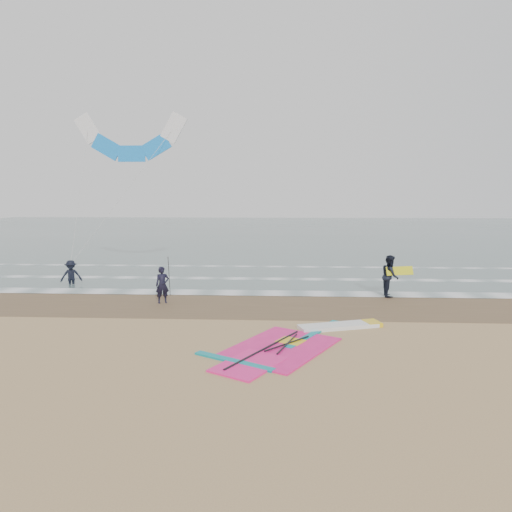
# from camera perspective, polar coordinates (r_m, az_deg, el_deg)

# --- Properties ---
(ground) EXTENTS (120.00, 120.00, 0.00)m
(ground) POSITION_cam_1_polar(r_m,az_deg,el_deg) (13.64, 1.86, -11.96)
(ground) COLOR tan
(ground) RESTS_ON ground
(sea_water) EXTENTS (120.00, 80.00, 0.02)m
(sea_water) POSITION_cam_1_polar(r_m,az_deg,el_deg) (61.03, 2.75, 3.13)
(sea_water) COLOR #47605E
(sea_water) RESTS_ON ground
(wet_sand_band) EXTENTS (120.00, 5.00, 0.01)m
(wet_sand_band) POSITION_cam_1_polar(r_m,az_deg,el_deg) (19.40, 2.21, -6.08)
(wet_sand_band) COLOR brown
(wet_sand_band) RESTS_ON ground
(foam_waterline) EXTENTS (120.00, 9.15, 0.02)m
(foam_waterline) POSITION_cam_1_polar(r_m,az_deg,el_deg) (23.74, 2.36, -3.53)
(foam_waterline) COLOR white
(foam_waterline) RESTS_ON ground
(windsurf_rig) EXTENTS (6.07, 5.75, 0.15)m
(windsurf_rig) POSITION_cam_1_polar(r_m,az_deg,el_deg) (14.55, 5.40, -10.57)
(windsurf_rig) COLOR white
(windsurf_rig) RESTS_ON ground
(person_standing) EXTENTS (0.67, 0.56, 1.58)m
(person_standing) POSITION_cam_1_polar(r_m,az_deg,el_deg) (19.92, -11.62, -3.56)
(person_standing) COLOR black
(person_standing) RESTS_ON ground
(person_walking) EXTENTS (0.80, 0.98, 1.91)m
(person_walking) POSITION_cam_1_polar(r_m,az_deg,el_deg) (21.64, 16.40, -2.41)
(person_walking) COLOR black
(person_walking) RESTS_ON ground
(person_wading) EXTENTS (1.20, 0.97, 1.63)m
(person_wading) POSITION_cam_1_polar(r_m,az_deg,el_deg) (25.46, -22.14, -1.54)
(person_wading) COLOR black
(person_wading) RESTS_ON ground
(held_pole) EXTENTS (0.17, 0.86, 1.82)m
(held_pole) POSITION_cam_1_polar(r_m,az_deg,el_deg) (19.78, -10.81, -2.53)
(held_pole) COLOR black
(held_pole) RESTS_ON ground
(carried_kiteboard) EXTENTS (1.30, 0.51, 0.39)m
(carried_kiteboard) POSITION_cam_1_polar(r_m,az_deg,el_deg) (21.60, 17.52, -1.78)
(carried_kiteboard) COLOR yellow
(carried_kiteboard) RESTS_ON ground
(surf_kite) EXTENTS (6.40, 2.99, 8.17)m
(surf_kite) POSITION_cam_1_polar(r_m,az_deg,el_deg) (27.18, -15.37, 13.69)
(surf_kite) COLOR white
(surf_kite) RESTS_ON ground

